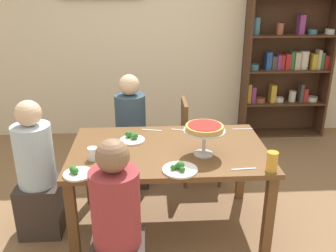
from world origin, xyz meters
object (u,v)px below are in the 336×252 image
object	(u,v)px
water_glass_clear_near	(93,154)
cutlery_spare_fork	(243,129)
bookshelf	(288,51)
salad_plate_far_diner	(77,173)
dining_table	(169,158)
cutlery_knife_near	(244,169)
salad_plate_near_diner	(180,169)
salad_plate_spare	(132,138)
cutlery_fork_near	(181,130)
diner_far_left	(131,139)
diner_head_west	(38,179)
cutlery_knife_far	(203,130)
chair_far_right	(195,137)
deep_dish_pizza_stand	(204,130)
diner_near_left	(117,236)
beer_glass_amber_tall	(272,162)
cutlery_fork_far	(152,130)

from	to	relation	value
water_glass_clear_near	cutlery_spare_fork	distance (m)	1.36
bookshelf	salad_plate_far_diner	world-z (taller)	bookshelf
dining_table	cutlery_knife_near	xyz separation A→B (m)	(0.51, -0.38, 0.09)
salad_plate_near_diner	cutlery_knife_near	bearing A→B (deg)	-0.27
salad_plate_spare	water_glass_clear_near	distance (m)	0.43
cutlery_knife_near	cutlery_spare_fork	size ratio (longest dim) A/B	1.00
bookshelf	cutlery_fork_near	size ratio (longest dim) A/B	12.29
diner_far_left	salad_plate_near_diner	size ratio (longest dim) A/B	4.63
diner_head_west	diner_far_left	distance (m)	1.05
water_glass_clear_near	cutlery_knife_near	distance (m)	1.10
cutlery_knife_far	cutlery_spare_fork	xyz separation A→B (m)	(0.36, 0.01, 0.00)
salad_plate_near_diner	cutlery_spare_fork	size ratio (longest dim) A/B	1.38
bookshelf	salad_plate_spare	world-z (taller)	bookshelf
chair_far_right	deep_dish_pizza_stand	xyz separation A→B (m)	(-0.06, -0.93, 0.46)
diner_near_left	salad_plate_far_diner	distance (m)	0.52
cutlery_knife_far	salad_plate_spare	bearing A→B (deg)	20.03
deep_dish_pizza_stand	beer_glass_amber_tall	size ratio (longest dim) A/B	2.17
salad_plate_far_diner	salad_plate_spare	size ratio (longest dim) A/B	0.98
diner_head_west	cutlery_spare_fork	bearing A→B (deg)	11.17
chair_far_right	salad_plate_spare	world-z (taller)	chair_far_right
cutlery_fork_near	cutlery_spare_fork	bearing A→B (deg)	-162.92
cutlery_knife_far	cutlery_spare_fork	world-z (taller)	same
cutlery_spare_fork	beer_glass_amber_tall	bearing A→B (deg)	91.83
salad_plate_near_diner	cutlery_fork_far	world-z (taller)	salad_plate_near_diner
chair_far_right	deep_dish_pizza_stand	size ratio (longest dim) A/B	2.78
diner_near_left	water_glass_clear_near	xyz separation A→B (m)	(-0.21, 0.58, 0.30)
chair_far_right	salad_plate_spare	bearing A→B (deg)	-43.82
diner_head_west	cutlery_fork_near	world-z (taller)	diner_head_west
cutlery_spare_fork	cutlery_knife_near	bearing A→B (deg)	77.74
chair_far_right	cutlery_knife_near	xyz separation A→B (m)	(0.19, -1.18, 0.26)
water_glass_clear_near	cutlery_spare_fork	world-z (taller)	water_glass_clear_near
chair_far_right	beer_glass_amber_tall	world-z (taller)	beer_glass_amber_tall
chair_far_right	bookshelf	bearing A→B (deg)	132.22
deep_dish_pizza_stand	cutlery_spare_fork	bearing A→B (deg)	49.06
salad_plate_far_diner	beer_glass_amber_tall	xyz separation A→B (m)	(1.34, -0.02, 0.06)
water_glass_clear_near	cutlery_knife_far	world-z (taller)	water_glass_clear_near
diner_head_west	diner_far_left	bearing A→B (deg)	46.45
diner_far_left	salad_plate_far_diner	distance (m)	1.24
cutlery_fork_far	cutlery_knife_far	world-z (taller)	same
salad_plate_near_diner	salad_plate_far_diner	distance (m)	0.70
chair_far_right	salad_plate_near_diner	size ratio (longest dim) A/B	3.50
chair_far_right	cutlery_spare_fork	size ratio (longest dim) A/B	4.83
salad_plate_spare	diner_far_left	bearing A→B (deg)	93.60
salad_plate_spare	cutlery_knife_far	distance (m)	0.64
deep_dish_pizza_stand	salad_plate_spare	size ratio (longest dim) A/B	1.50
bookshelf	dining_table	bearing A→B (deg)	-129.30
cutlery_fork_far	deep_dish_pizza_stand	bearing A→B (deg)	139.79
bookshelf	diner_near_left	xyz separation A→B (m)	(-2.01, -2.76, -0.63)
deep_dish_pizza_stand	salad_plate_far_diner	xyz separation A→B (m)	(-0.91, -0.27, -0.18)
salad_plate_near_diner	salad_plate_spare	xyz separation A→B (m)	(-0.35, 0.54, 0.00)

